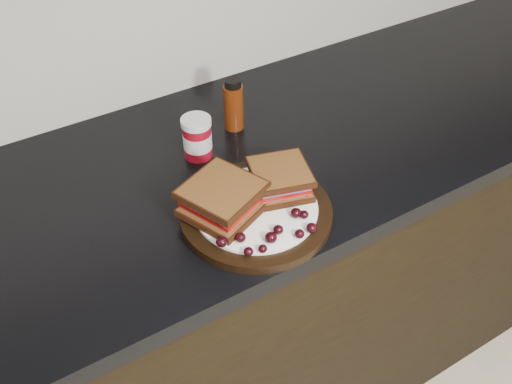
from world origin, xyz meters
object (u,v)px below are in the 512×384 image
plate (256,213)px  sandwich_left (222,199)px  oil_bottle (233,104)px  condiment_jar (197,138)px

plate → sandwich_left: sandwich_left is taller
oil_bottle → condiment_jar: bearing=-156.3°
sandwich_left → oil_bottle: 0.29m
sandwich_left → oil_bottle: (0.16, 0.24, 0.01)m
plate → sandwich_left: size_ratio=2.26×
plate → oil_bottle: (0.11, 0.27, 0.05)m
plate → condiment_jar: condiment_jar is taller
plate → condiment_jar: bearing=92.0°
condiment_jar → sandwich_left: bearing=-104.0°
plate → oil_bottle: size_ratio=2.36×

